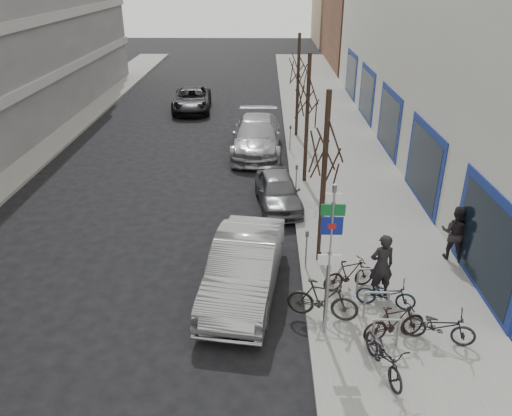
{
  "coord_description": "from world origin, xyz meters",
  "views": [
    {
      "loc": [
        0.86,
        -10.03,
        8.45
      ],
      "look_at": [
        0.62,
        3.36,
        2.0
      ],
      "focal_mm": 35.0,
      "sensor_mm": 36.0,
      "label": 1
    }
  ],
  "objects_px": {
    "bike_mid_inner": "(323,299)",
    "bike_far_curb": "(440,323)",
    "meter_mid": "(296,177)",
    "meter_back": "(290,135)",
    "pedestrian_near": "(382,266)",
    "bike_near_left": "(385,353)",
    "bike_near_right": "(395,322)",
    "bike_rack": "(377,302)",
    "tree_mid": "(308,89)",
    "tree_near": "(326,139)",
    "parked_car_back": "(257,136)",
    "lane_car": "(192,100)",
    "pedestrian_far": "(455,232)",
    "meter_front": "(307,246)",
    "parked_car_front": "(244,267)",
    "tree_far": "(299,61)",
    "bike_far_inner": "(349,274)",
    "highway_sign_pole": "(330,254)",
    "bike_mid_curb": "(386,292)",
    "parked_car_mid": "(278,190)"
  },
  "relations": [
    {
      "from": "meter_front",
      "to": "parked_car_front",
      "type": "xyz_separation_m",
      "value": [
        -1.84,
        -1.11,
        -0.08
      ]
    },
    {
      "from": "bike_rack",
      "to": "bike_near_right",
      "type": "relative_size",
      "value": 1.35
    },
    {
      "from": "bike_far_curb",
      "to": "pedestrian_far",
      "type": "relative_size",
      "value": 0.95
    },
    {
      "from": "bike_far_inner",
      "to": "lane_car",
      "type": "height_order",
      "value": "lane_car"
    },
    {
      "from": "bike_mid_inner",
      "to": "bike_far_curb",
      "type": "distance_m",
      "value": 2.88
    },
    {
      "from": "meter_mid",
      "to": "bike_far_inner",
      "type": "distance_m",
      "value": 6.68
    },
    {
      "from": "tree_far",
      "to": "bike_mid_curb",
      "type": "relative_size",
      "value": 3.48
    },
    {
      "from": "tree_mid",
      "to": "meter_back",
      "type": "distance_m",
      "value": 5.13
    },
    {
      "from": "tree_mid",
      "to": "pedestrian_far",
      "type": "height_order",
      "value": "tree_mid"
    },
    {
      "from": "bike_rack",
      "to": "bike_mid_inner",
      "type": "xyz_separation_m",
      "value": [
        -1.4,
        -0.01,
        0.07
      ]
    },
    {
      "from": "meter_mid",
      "to": "parked_car_front",
      "type": "bearing_deg",
      "value": -105.55
    },
    {
      "from": "bike_near_left",
      "to": "bike_far_curb",
      "type": "relative_size",
      "value": 1.03
    },
    {
      "from": "tree_far",
      "to": "meter_mid",
      "type": "xyz_separation_m",
      "value": [
        -0.45,
        -8.0,
        -3.19
      ]
    },
    {
      "from": "bike_near_right",
      "to": "bike_far_curb",
      "type": "height_order",
      "value": "bike_far_curb"
    },
    {
      "from": "tree_near",
      "to": "parked_car_mid",
      "type": "xyz_separation_m",
      "value": [
        -1.2,
        4.23,
        -3.44
      ]
    },
    {
      "from": "tree_near",
      "to": "meter_back",
      "type": "distance_m",
      "value": 10.98
    },
    {
      "from": "highway_sign_pole",
      "to": "bike_rack",
      "type": "xyz_separation_m",
      "value": [
        1.4,
        0.61,
        -1.8
      ]
    },
    {
      "from": "tree_mid",
      "to": "tree_far",
      "type": "bearing_deg",
      "value": 90.0
    },
    {
      "from": "meter_front",
      "to": "pedestrian_far",
      "type": "bearing_deg",
      "value": 8.31
    },
    {
      "from": "parked_car_back",
      "to": "lane_car",
      "type": "xyz_separation_m",
      "value": [
        -4.36,
        8.18,
        -0.14
      ]
    },
    {
      "from": "highway_sign_pole",
      "to": "bike_far_curb",
      "type": "xyz_separation_m",
      "value": [
        2.75,
        -0.26,
        -1.78
      ]
    },
    {
      "from": "bike_near_left",
      "to": "bike_mid_curb",
      "type": "distance_m",
      "value": 2.5
    },
    {
      "from": "meter_back",
      "to": "bike_mid_inner",
      "type": "xyz_separation_m",
      "value": [
        0.25,
        -13.41,
        -0.19
      ]
    },
    {
      "from": "meter_front",
      "to": "meter_back",
      "type": "relative_size",
      "value": 1.0
    },
    {
      "from": "meter_mid",
      "to": "meter_back",
      "type": "distance_m",
      "value": 5.5
    },
    {
      "from": "parked_car_front",
      "to": "highway_sign_pole",
      "type": "bearing_deg",
      "value": -34.64
    },
    {
      "from": "parked_car_back",
      "to": "pedestrian_near",
      "type": "xyz_separation_m",
      "value": [
        3.63,
        -12.43,
        0.25
      ]
    },
    {
      "from": "bike_rack",
      "to": "bike_mid_inner",
      "type": "relative_size",
      "value": 1.19
    },
    {
      "from": "meter_back",
      "to": "pedestrian_near",
      "type": "relative_size",
      "value": 0.66
    },
    {
      "from": "bike_far_inner",
      "to": "lane_car",
      "type": "distance_m",
      "value": 21.56
    },
    {
      "from": "tree_far",
      "to": "bike_mid_curb",
      "type": "distance_m",
      "value": 15.88
    },
    {
      "from": "parked_car_front",
      "to": "parked_car_back",
      "type": "relative_size",
      "value": 0.86
    },
    {
      "from": "bike_rack",
      "to": "tree_mid",
      "type": "height_order",
      "value": "tree_mid"
    },
    {
      "from": "bike_far_inner",
      "to": "pedestrian_near",
      "type": "bearing_deg",
      "value": -129.12
    },
    {
      "from": "bike_mid_curb",
      "to": "lane_car",
      "type": "xyz_separation_m",
      "value": [
        -8.05,
        21.17,
        0.08
      ]
    },
    {
      "from": "bike_rack",
      "to": "tree_mid",
      "type": "bearing_deg",
      "value": 97.28
    },
    {
      "from": "bike_mid_curb",
      "to": "bike_far_curb",
      "type": "bearing_deg",
      "value": -129.27
    },
    {
      "from": "tree_mid",
      "to": "bike_far_curb",
      "type": "bearing_deg",
      "value": -76.06
    },
    {
      "from": "bike_near_right",
      "to": "bike_mid_inner",
      "type": "relative_size",
      "value": 0.88
    },
    {
      "from": "meter_mid",
      "to": "bike_far_curb",
      "type": "height_order",
      "value": "meter_mid"
    },
    {
      "from": "tree_mid",
      "to": "bike_near_right",
      "type": "distance_m",
      "value": 10.89
    },
    {
      "from": "highway_sign_pole",
      "to": "meter_back",
      "type": "xyz_separation_m",
      "value": [
        -0.25,
        14.01,
        -1.54
      ]
    },
    {
      "from": "lane_car",
      "to": "pedestrian_far",
      "type": "xyz_separation_m",
      "value": [
        10.7,
        -18.57,
        0.35
      ]
    },
    {
      "from": "meter_mid",
      "to": "bike_far_curb",
      "type": "distance_m",
      "value": 9.28
    },
    {
      "from": "tree_near",
      "to": "bike_far_curb",
      "type": "relative_size",
      "value": 3.18
    },
    {
      "from": "bike_near_left",
      "to": "bike_near_right",
      "type": "relative_size",
      "value": 1.07
    },
    {
      "from": "tree_far",
      "to": "bike_far_inner",
      "type": "distance_m",
      "value": 15.0
    },
    {
      "from": "bike_rack",
      "to": "parked_car_back",
      "type": "relative_size",
      "value": 0.38
    },
    {
      "from": "bike_far_curb",
      "to": "bike_far_inner",
      "type": "distance_m",
      "value": 2.87
    },
    {
      "from": "bike_near_right",
      "to": "bike_far_curb",
      "type": "relative_size",
      "value": 0.97
    }
  ]
}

